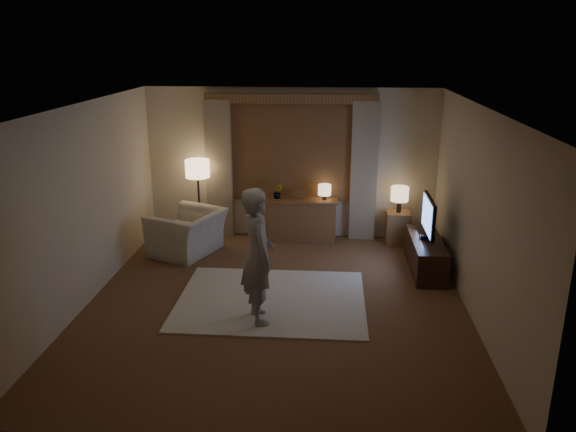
# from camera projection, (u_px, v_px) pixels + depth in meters

# --- Properties ---
(room) EXTENTS (5.04, 5.54, 2.64)m
(room) POSITION_uv_depth(u_px,v_px,m) (279.00, 197.00, 7.57)
(room) COLOR brown
(room) RESTS_ON ground
(rug) EXTENTS (2.50, 2.00, 0.02)m
(rug) POSITION_uv_depth(u_px,v_px,m) (271.00, 300.00, 7.56)
(rug) COLOR beige
(rug) RESTS_ON floor
(sideboard) EXTENTS (1.20, 0.40, 0.70)m
(sideboard) POSITION_uv_depth(u_px,v_px,m) (301.00, 220.00, 9.75)
(sideboard) COLOR brown
(sideboard) RESTS_ON floor
(picture_frame) EXTENTS (0.16, 0.02, 0.20)m
(picture_frame) POSITION_uv_depth(u_px,v_px,m) (301.00, 196.00, 9.61)
(picture_frame) COLOR brown
(picture_frame) RESTS_ON sideboard
(plant) EXTENTS (0.17, 0.13, 0.30)m
(plant) POSITION_uv_depth(u_px,v_px,m) (278.00, 192.00, 9.63)
(plant) COLOR #999999
(plant) RESTS_ON sideboard
(table_lamp_sideboard) EXTENTS (0.22, 0.22, 0.30)m
(table_lamp_sideboard) POSITION_uv_depth(u_px,v_px,m) (325.00, 191.00, 9.55)
(table_lamp_sideboard) COLOR black
(table_lamp_sideboard) RESTS_ON sideboard
(floor_lamp) EXTENTS (0.41, 0.41, 1.41)m
(floor_lamp) POSITION_uv_depth(u_px,v_px,m) (198.00, 173.00, 9.55)
(floor_lamp) COLOR black
(floor_lamp) RESTS_ON floor
(armchair) EXTENTS (1.29, 1.37, 0.71)m
(armchair) POSITION_uv_depth(u_px,v_px,m) (187.00, 233.00, 9.12)
(armchair) COLOR beige
(armchair) RESTS_ON floor
(side_table) EXTENTS (0.40, 0.40, 0.56)m
(side_table) POSITION_uv_depth(u_px,v_px,m) (398.00, 228.00, 9.60)
(side_table) COLOR brown
(side_table) RESTS_ON floor
(table_lamp_side) EXTENTS (0.30, 0.30, 0.44)m
(table_lamp_side) POSITION_uv_depth(u_px,v_px,m) (400.00, 195.00, 9.42)
(table_lamp_side) COLOR black
(table_lamp_side) RESTS_ON side_table
(tv_stand) EXTENTS (0.45, 1.40, 0.50)m
(tv_stand) POSITION_uv_depth(u_px,v_px,m) (426.00, 255.00, 8.48)
(tv_stand) COLOR black
(tv_stand) RESTS_ON floor
(tv) EXTENTS (0.22, 0.89, 0.64)m
(tv) POSITION_uv_depth(u_px,v_px,m) (429.00, 217.00, 8.30)
(tv) COLOR black
(tv) RESTS_ON tv_stand
(person) EXTENTS (0.60, 0.72, 1.70)m
(person) POSITION_uv_depth(u_px,v_px,m) (258.00, 256.00, 6.78)
(person) COLOR gray
(person) RESTS_ON rug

